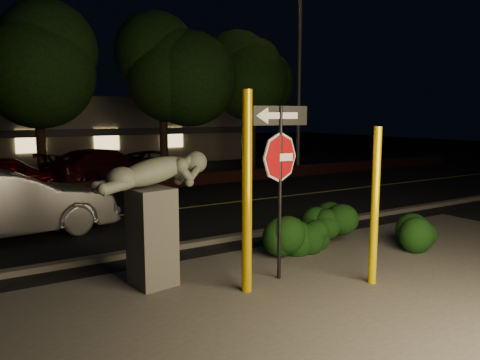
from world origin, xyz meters
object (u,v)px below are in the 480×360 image
Objects in this scene: yellow_pole_left at (247,194)px; sculpture at (153,205)px; silver_sedan at (6,205)px; yellow_pole_right at (375,207)px; parked_car_darkred at (104,167)px; parked_car_dark at (158,164)px; signpost at (280,158)px; parked_car_red at (9,175)px; streetlight at (296,51)px.

sculpture is at bearing 136.71° from yellow_pole_left.
yellow_pole_left is 0.67× the size of silver_sedan.
yellow_pole_left is 2.30m from yellow_pole_right.
parked_car_darkred is 3.15m from parked_car_dark.
signpost is 0.62× the size of silver_sedan.
parked_car_darkred is at bearing 93.09° from yellow_pole_right.
silver_sedan is 6.99m from parked_car_red.
yellow_pole_right is 14.54m from parked_car_red.
signpost reaches higher than parked_car_darkred.
yellow_pole_left is 0.63× the size of parked_car_darkred.
streetlight is 1.98× the size of silver_sedan.
yellow_pole_right is at bearing -32.42° from signpost.
yellow_pole_right reaches higher than silver_sedan.
parked_car_darkred is at bearing 69.47° from sculpture.
silver_sedan is 0.95× the size of parked_car_darkred.
streetlight is 15.53m from silver_sedan.
streetlight reaches higher than sculpture.
yellow_pole_right is 8.64m from silver_sedan.
sculpture is 16.37m from streetlight.
streetlight is (9.51, 11.58, 3.76)m from signpost.
parked_car_darkred is at bearing -82.76° from parked_car_red.
parked_car_red is 0.80× the size of parked_car_darkred.
streetlight is (10.35, 11.79, 4.30)m from yellow_pole_left.
streetlight is 13.81m from parked_car_red.
parked_car_dark is at bearing 83.99° from signpost.
streetlight reaches higher than yellow_pole_left.
yellow_pole_left is 1.22× the size of yellow_pole_right.
sculpture is 0.51× the size of parked_car_dark.
parked_car_red is at bearing 122.88° from parked_car_dark.
signpost is 15.45m from streetlight.
signpost is 2.38m from sculpture.
silver_sedan is at bearing 158.40° from parked_car_dark.
yellow_pole_right is 0.28× the size of streetlight.
yellow_pole_left is at bearing -170.18° from parked_car_red.
yellow_pole_left is 6.82m from silver_sedan.
signpost is at bearing -133.69° from streetlight.
parked_car_red is (0.74, 6.95, -0.10)m from silver_sedan.
parked_car_darkred is (1.35, 13.47, -0.93)m from yellow_pole_left.
sculpture is 0.46× the size of silver_sedan.
yellow_pole_right is 0.55× the size of silver_sedan.
silver_sedan is (-5.22, 6.87, -0.57)m from yellow_pole_right.
parked_car_darkred is at bearing 130.04° from parked_car_dark.
signpost reaches higher than yellow_pole_right.
yellow_pole_left is 0.74× the size of parked_car_dark.
parked_car_red is at bearing 170.45° from streetlight.
parked_car_red is at bearing 107.97° from yellow_pole_right.
silver_sedan reaches higher than parked_car_red.
parked_car_darkred is (0.51, 13.25, -1.47)m from signpost.
parked_car_dark is at bearing 150.95° from streetlight.
parked_car_dark is (2.16, 15.44, -0.77)m from yellow_pole_right.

